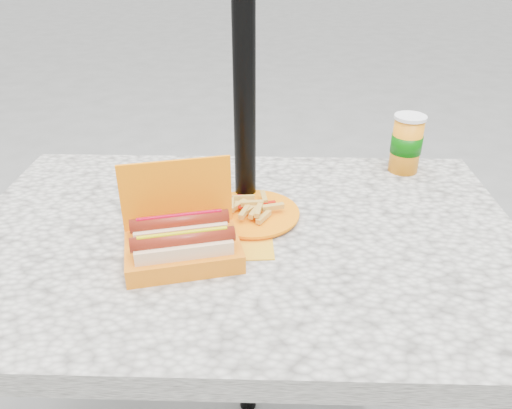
{
  "coord_description": "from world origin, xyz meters",
  "views": [
    {
      "loc": [
        0.06,
        -0.91,
        1.33
      ],
      "look_at": [
        0.03,
        0.03,
        0.8
      ],
      "focal_mm": 35.0,
      "sensor_mm": 36.0,
      "label": 1
    }
  ],
  "objects_px": {
    "hotdog_box": "(182,241)",
    "fries_plate": "(250,214)",
    "umbrella_pole": "(244,49)",
    "soda_cup": "(406,144)"
  },
  "relations": [
    {
      "from": "umbrella_pole",
      "to": "hotdog_box",
      "type": "distance_m",
      "value": 0.42
    },
    {
      "from": "hotdog_box",
      "to": "fries_plate",
      "type": "relative_size",
      "value": 0.89
    },
    {
      "from": "fries_plate",
      "to": "umbrella_pole",
      "type": "bearing_deg",
      "value": 98.41
    },
    {
      "from": "fries_plate",
      "to": "soda_cup",
      "type": "bearing_deg",
      "value": 33.52
    },
    {
      "from": "hotdog_box",
      "to": "fries_plate",
      "type": "distance_m",
      "value": 0.2
    },
    {
      "from": "hotdog_box",
      "to": "soda_cup",
      "type": "height_order",
      "value": "hotdog_box"
    },
    {
      "from": "umbrella_pole",
      "to": "fries_plate",
      "type": "xyz_separation_m",
      "value": [
        0.02,
        -0.1,
        -0.34
      ]
    },
    {
      "from": "hotdog_box",
      "to": "fries_plate",
      "type": "xyz_separation_m",
      "value": [
        0.13,
        0.16,
        -0.03
      ]
    },
    {
      "from": "hotdog_box",
      "to": "fries_plate",
      "type": "bearing_deg",
      "value": 36.85
    },
    {
      "from": "hotdog_box",
      "to": "soda_cup",
      "type": "bearing_deg",
      "value": 24.38
    }
  ]
}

